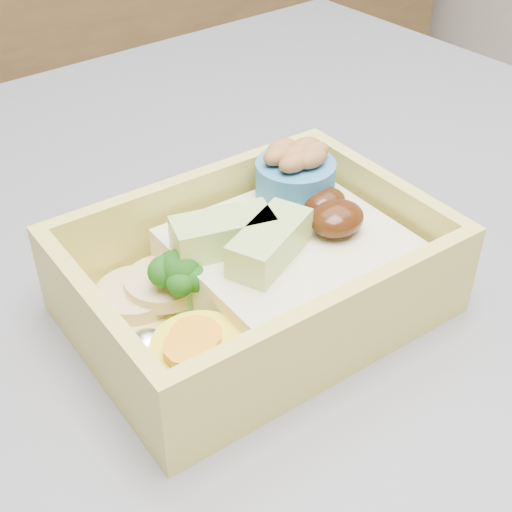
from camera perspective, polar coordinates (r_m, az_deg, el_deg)
bento_box at (r=0.40m, az=0.53°, el=-1.00°), size 0.21×0.16×0.07m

